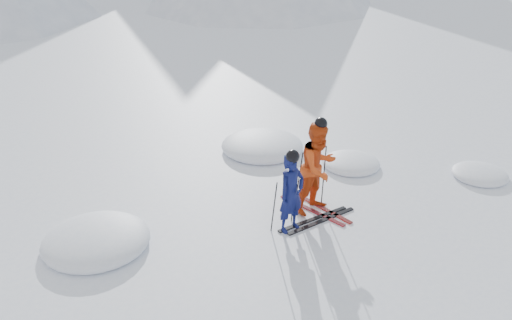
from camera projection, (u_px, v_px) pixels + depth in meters
ground at (330, 194)px, 11.97m from camera, size 160.00×160.00×0.00m
skier_blue at (291, 194)px, 10.36m from camera, size 0.63×0.45×1.62m
skier_red at (318, 168)px, 10.98m from camera, size 1.05×0.87×1.96m
pole_blue_left at (274, 207)px, 10.44m from camera, size 0.11×0.08×1.08m
pole_blue_right at (293, 197)px, 10.79m from camera, size 0.11×0.07×1.08m
pole_red_left at (299, 181)px, 11.15m from camera, size 0.13×0.10×1.30m
pole_red_right at (324, 175)px, 11.38m from camera, size 0.13×0.09×1.30m
ski_worn_left at (312, 210)px, 11.34m from camera, size 0.39×1.69×0.03m
ski_worn_right at (320, 207)px, 11.46m from camera, size 0.28×1.70×0.03m
ski_loose_a at (313, 219)px, 11.02m from camera, size 1.70×0.15×0.03m
ski_loose_b at (322, 221)px, 10.96m from camera, size 1.70×0.09×0.03m
snow_lumps at (245, 182)px, 12.47m from camera, size 10.04×5.86×0.47m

